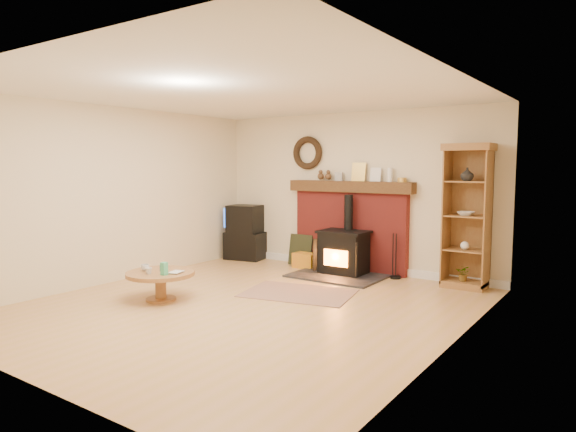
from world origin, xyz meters
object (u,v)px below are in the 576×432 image
Objects in this scene: coffee_table at (160,277)px; wood_stove at (343,254)px; tv_unit at (245,233)px; curio_cabinet at (467,216)px.

wood_stove is at bearing 66.19° from coffee_table.
curio_cabinet reaches higher than tv_unit.
curio_cabinet is 4.31m from coffee_table.
coffee_table is at bearing -71.42° from tv_unit.
wood_stove is 0.69× the size of curio_cabinet.
curio_cabinet reaches higher than wood_stove.
wood_stove is 2.95m from coffee_table.
curio_cabinet reaches higher than coffee_table.
wood_stove is 1.60× the size of coffee_table.
tv_unit is 3.06m from coffee_table.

